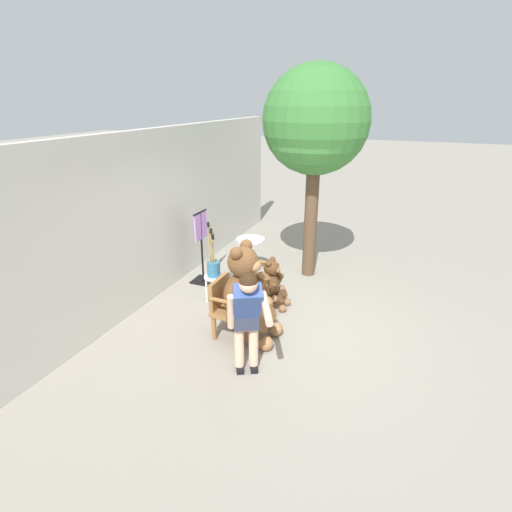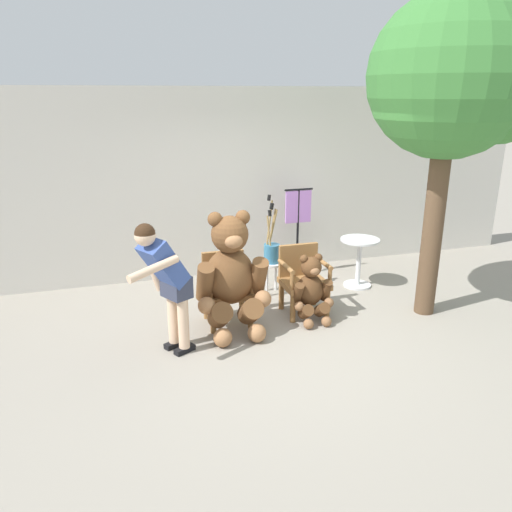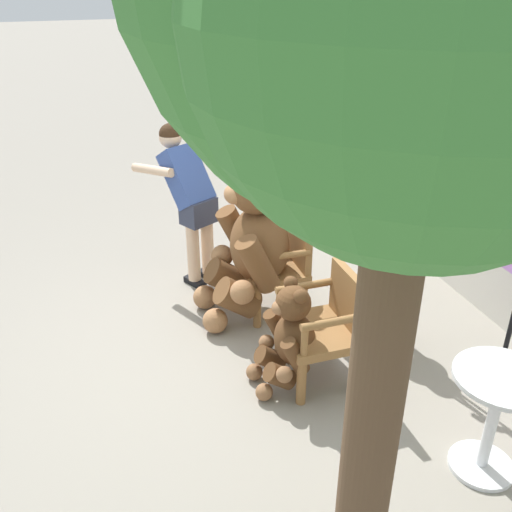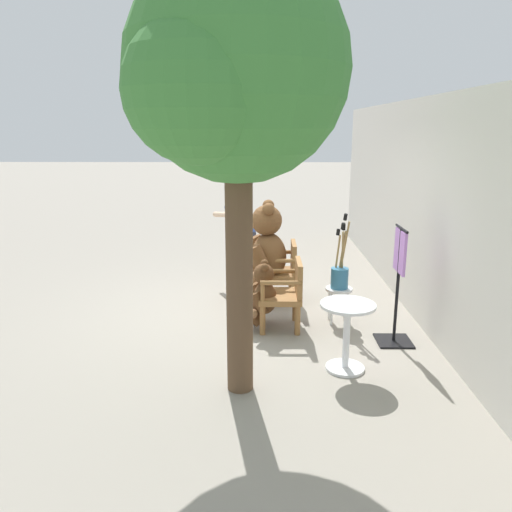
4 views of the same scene
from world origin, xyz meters
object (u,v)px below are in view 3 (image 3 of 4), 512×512
at_px(teddy_bear_large, 251,241).
at_px(brush_bucket, 401,276).
at_px(round_side_table, 494,412).
at_px(wooden_chair_right, 326,325).
at_px(wooden_chair_left, 279,263).
at_px(person_visitor, 188,192).
at_px(white_stool, 397,308).
at_px(teddy_bear_small, 289,337).

height_order(teddy_bear_large, brush_bucket, teddy_bear_large).
distance_m(brush_bucket, round_side_table, 1.32).
bearing_deg(teddy_bear_large, wooden_chair_right, 14.50).
relative_size(wooden_chair_left, round_side_table, 1.19).
bearing_deg(person_visitor, white_stool, 39.16).
xyz_separation_m(wooden_chair_right, teddy_bear_small, (-0.00, -0.29, -0.04)).
height_order(white_stool, round_side_table, round_side_table).
relative_size(wooden_chair_left, teddy_bear_small, 1.01).
distance_m(teddy_bear_small, brush_bucket, 1.03).
bearing_deg(wooden_chair_right, teddy_bear_large, -165.50).
bearing_deg(teddy_bear_small, brush_bucket, 100.49).
height_order(wooden_chair_right, white_stool, wooden_chair_right).
relative_size(person_visitor, round_side_table, 2.09).
distance_m(teddy_bear_small, white_stool, 1.00).
bearing_deg(white_stool, teddy_bear_large, -130.71).
bearing_deg(teddy_bear_large, teddy_bear_small, -1.62).
distance_m(teddy_bear_small, round_side_table, 1.41).
relative_size(teddy_bear_small, white_stool, 1.85).
height_order(person_visitor, round_side_table, person_visitor).
bearing_deg(wooden_chair_left, teddy_bear_small, -16.03).
bearing_deg(brush_bucket, white_stool, -36.93).
height_order(wooden_chair_right, brush_bucket, brush_bucket).
distance_m(wooden_chair_left, round_side_table, 2.19).
bearing_deg(wooden_chair_left, round_side_table, 15.35).
height_order(wooden_chair_right, person_visitor, person_visitor).
height_order(person_visitor, white_stool, person_visitor).
relative_size(wooden_chair_right, round_side_table, 1.19).
relative_size(person_visitor, white_stool, 3.26).
distance_m(wooden_chair_left, teddy_bear_small, 1.04).
height_order(wooden_chair_left, round_side_table, wooden_chair_left).
bearing_deg(round_side_table, person_visitor, -157.61).
height_order(teddy_bear_large, person_visitor, person_visitor).
relative_size(wooden_chair_right, white_stool, 1.87).
bearing_deg(teddy_bear_small, wooden_chair_left, 163.97).
xyz_separation_m(teddy_bear_small, brush_bucket, (-0.18, 0.99, 0.23)).
height_order(wooden_chair_left, brush_bucket, brush_bucket).
bearing_deg(teddy_bear_large, wooden_chair_left, 89.67).
height_order(person_visitor, brush_bucket, person_visitor).
relative_size(brush_bucket, round_side_table, 1.32).
bearing_deg(wooden_chair_left, white_stool, 40.32).
height_order(teddy_bear_large, white_stool, teddy_bear_large).
xyz_separation_m(wooden_chair_left, wooden_chair_right, (1.00, 0.00, 0.00)).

